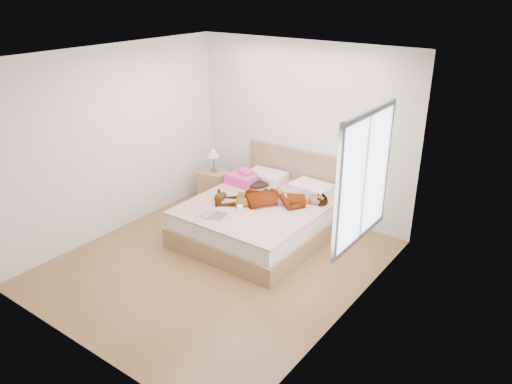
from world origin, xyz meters
TOP-DOWN VIEW (x-y plane):
  - ground at (0.00, 0.00)m, footprint 4.00×4.00m
  - woman at (0.14, 1.04)m, footprint 1.63×1.37m
  - hair at (-0.43, 1.49)m, footprint 0.47×0.55m
  - phone at (-0.36, 1.44)m, footprint 0.08×0.09m
  - room_shell at (1.77, 0.30)m, footprint 4.00×4.00m
  - bed at (0.00, 1.04)m, footprint 1.80×2.08m
  - towel at (-0.62, 1.38)m, footprint 0.47×0.41m
  - magazine at (-0.26, 0.24)m, footprint 0.43×0.33m
  - coffee_mug at (-0.03, 0.54)m, footprint 0.12×0.10m
  - plush_toy at (-0.49, 0.67)m, footprint 0.14×0.21m
  - nightstand at (-1.28, 1.46)m, footprint 0.48×0.44m

SIDE VIEW (x-z plane):
  - ground at x=0.00m, z-range 0.00..0.00m
  - bed at x=0.00m, z-range -0.22..0.78m
  - nightstand at x=-1.28m, z-range -0.16..0.77m
  - magazine at x=-0.26m, z-range 0.51..0.53m
  - hair at x=-0.43m, z-range 0.51..0.59m
  - coffee_mug at x=-0.03m, z-range 0.51..0.60m
  - plush_toy at x=-0.49m, z-range 0.51..0.62m
  - towel at x=-0.62m, z-range 0.49..0.73m
  - woman at x=0.14m, z-range 0.51..0.73m
  - phone at x=-0.36m, z-range 0.65..0.70m
  - room_shell at x=1.77m, z-range -0.50..3.50m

